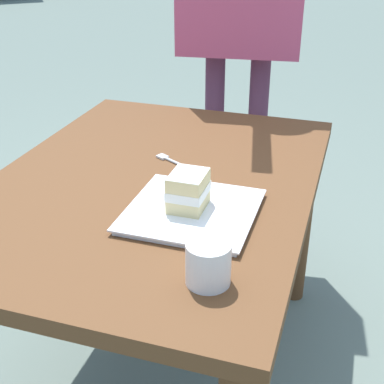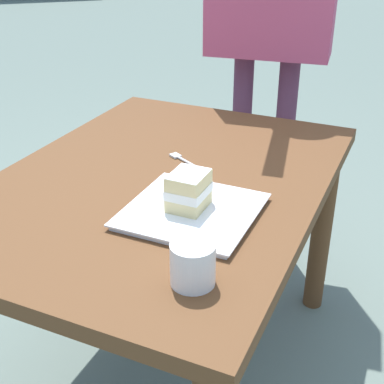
% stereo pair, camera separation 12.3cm
% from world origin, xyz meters
% --- Properties ---
extents(ground_plane, '(160.00, 160.00, 0.00)m').
position_xyz_m(ground_plane, '(0.00, 0.00, 0.00)').
color(ground_plane, slate).
extents(patio_table, '(1.15, 0.83, 0.69)m').
position_xyz_m(patio_table, '(0.00, 0.00, 0.59)').
color(patio_table, brown).
rests_on(patio_table, ground).
extents(dessert_plate, '(0.29, 0.29, 0.02)m').
position_xyz_m(dessert_plate, '(-0.15, -0.16, 0.70)').
color(dessert_plate, white).
rests_on(dessert_plate, patio_table).
extents(cake_slice, '(0.10, 0.09, 0.09)m').
position_xyz_m(cake_slice, '(-0.15, -0.15, 0.75)').
color(cake_slice, '#EAD18C').
rests_on(cake_slice, dessert_plate).
extents(dessert_fork, '(0.10, 0.16, 0.01)m').
position_xyz_m(dessert_fork, '(0.10, -0.03, 0.70)').
color(dessert_fork, silver).
rests_on(dessert_fork, patio_table).
extents(coffee_cup, '(0.09, 0.09, 0.09)m').
position_xyz_m(coffee_cup, '(-0.39, -0.26, 0.74)').
color(coffee_cup, white).
rests_on(coffee_cup, patio_table).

